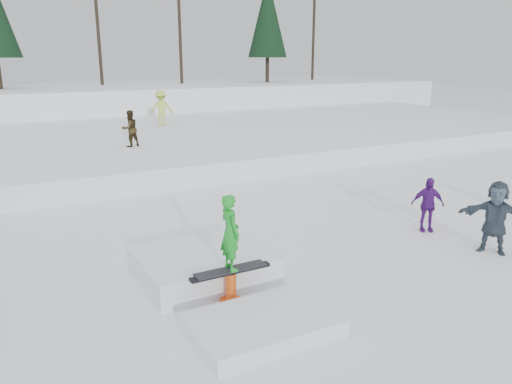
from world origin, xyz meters
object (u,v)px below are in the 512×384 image
jib_rail_feature (218,276)px  walker_ygreen (161,108)px  spectator_purple (427,204)px  walker_olive (130,129)px  spectator_dark (495,217)px

jib_rail_feature → walker_ygreen: bearing=74.5°
spectator_purple → walker_olive: bearing=142.9°
spectator_purple → spectator_dark: spectator_dark is taller
walker_olive → walker_ygreen: walker_ygreen is taller
spectator_dark → jib_rail_feature: 6.67m
walker_olive → jib_rail_feature: bearing=65.2°
spectator_dark → jib_rail_feature: bearing=-131.7°
walker_ygreen → jib_rail_feature: bearing=87.9°
walker_ygreen → spectator_purple: size_ratio=1.31×
spectator_dark → walker_ygreen: bearing=153.6°
walker_ygreen → walker_olive: bearing=73.7°
walker_ygreen → spectator_purple: 17.92m
walker_olive → jib_rail_feature: size_ratio=0.35×
walker_olive → spectator_purple: bearing=93.9°
walker_ygreen → jib_rail_feature: (-5.11, -18.39, -1.44)m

